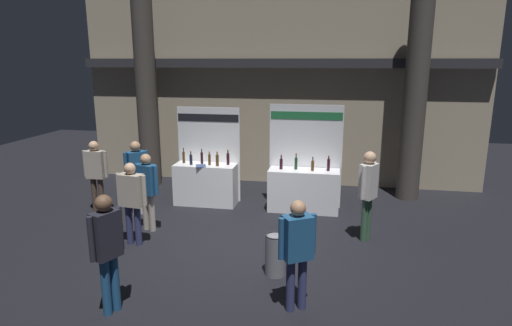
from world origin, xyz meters
TOP-DOWN VIEW (x-y plane):
  - ground_plane at (0.00, 0.00)m, footprint 24.00×24.00m
  - hall_colonnade at (0.00, 4.38)m, footprint 11.07×1.36m
  - exhibitor_booth_0 at (-1.44, 2.26)m, footprint 1.56×0.71m
  - exhibitor_booth_1 at (0.93, 2.20)m, footprint 1.70×0.66m
  - trash_bin at (0.72, -1.05)m, footprint 0.34×0.34m
  - visitor_0 at (-1.38, -2.54)m, footprint 0.35×0.50m
  - visitor_1 at (-2.10, -0.34)m, footprint 0.62×0.29m
  - visitor_2 at (1.14, -2.01)m, footprint 0.49×0.42m
  - visitor_3 at (-2.73, 1.21)m, footprint 0.45×0.45m
  - visitor_4 at (2.26, 0.67)m, footprint 0.38×0.45m
  - visitor_5 at (-3.75, 1.23)m, footprint 0.58×0.22m
  - visitor_6 at (-2.12, 0.38)m, footprint 0.54×0.34m

SIDE VIEW (x-z plane):
  - ground_plane at x=0.00m, z-range 0.00..0.00m
  - trash_bin at x=0.72m, z-range 0.00..0.70m
  - exhibitor_booth_0 at x=-1.44m, z-range -0.57..1.77m
  - exhibitor_booth_1 at x=0.93m, z-range -0.62..1.83m
  - visitor_6 at x=-2.12m, z-range 0.15..1.77m
  - visitor_1 at x=-2.10m, z-range 0.16..1.77m
  - visitor_2 at x=1.14m, z-range 0.16..1.78m
  - visitor_5 at x=-3.75m, z-range 0.15..1.82m
  - visitor_0 at x=-1.38m, z-range 0.16..1.88m
  - visitor_3 at x=-2.73m, z-range 0.17..1.87m
  - visitor_4 at x=2.26m, z-range 0.17..1.95m
  - hall_colonnade at x=0.00m, z-range -0.04..6.06m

